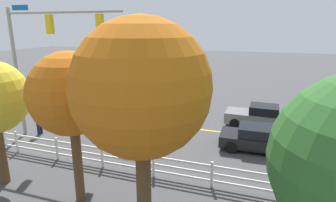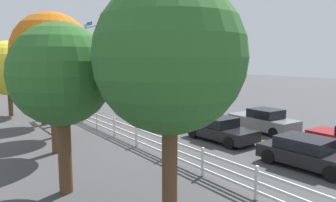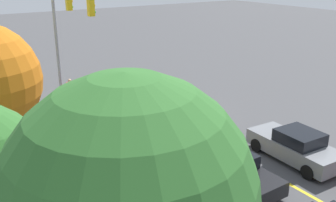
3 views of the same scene
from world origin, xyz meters
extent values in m
plane|color=#444447|center=(0.00, 0.00, 0.00)|extent=(120.00, 120.00, 0.00)
cube|color=gold|center=(-4.00, 0.00, 0.00)|extent=(28.00, 0.16, 0.01)
cylinder|color=gray|center=(6.45, 4.28, 3.75)|extent=(0.20, 0.20, 7.49)
cylinder|color=gray|center=(2.90, 4.28, 7.19)|extent=(7.11, 0.12, 0.12)
cube|color=#0C59B2|center=(5.55, 4.30, 7.47)|extent=(1.10, 0.03, 0.28)
cube|color=gold|center=(3.69, 4.28, 6.59)|extent=(0.32, 0.28, 1.00)
sphere|color=red|center=(3.69, 4.13, 6.91)|extent=(0.17, 0.17, 0.17)
sphere|color=orange|center=(3.69, 4.13, 6.59)|extent=(0.17, 0.17, 0.17)
sphere|color=#148C19|center=(3.69, 4.13, 6.27)|extent=(0.17, 0.17, 0.17)
cube|color=gold|center=(0.62, 4.28, 6.59)|extent=(0.32, 0.28, 1.00)
sphere|color=red|center=(0.62, 4.13, 6.91)|extent=(0.17, 0.17, 0.17)
sphere|color=orange|center=(0.62, 4.13, 6.59)|extent=(0.17, 0.17, 0.17)
sphere|color=#148C19|center=(0.62, 4.13, 6.27)|extent=(0.17, 0.17, 0.17)
cube|color=slate|center=(-0.09, 1.88, 0.57)|extent=(4.20, 2.00, 0.70)
cube|color=black|center=(0.12, 1.88, 1.19)|extent=(1.75, 1.75, 0.53)
cylinder|color=black|center=(-1.52, 1.03, 0.32)|extent=(0.65, 0.24, 0.64)
cylinder|color=black|center=(-1.48, 2.80, 0.32)|extent=(0.65, 0.24, 0.64)
cylinder|color=black|center=(1.30, 0.96, 0.32)|extent=(0.65, 0.24, 0.64)
cylinder|color=black|center=(1.35, 2.73, 0.32)|extent=(0.65, 0.24, 0.64)
cylinder|color=black|center=(-11.24, -1.27, 0.32)|extent=(0.65, 0.24, 0.64)
cylinder|color=black|center=(-11.29, -2.92, 0.32)|extent=(0.65, 0.24, 0.64)
cube|color=slate|center=(-7.31, -1.84, 0.58)|extent=(4.50, 1.94, 0.72)
cube|color=black|center=(-7.53, -1.83, 1.21)|extent=(1.86, 1.67, 0.54)
cylinder|color=black|center=(-5.78, -1.06, 0.32)|extent=(0.65, 0.24, 0.64)
cylinder|color=black|center=(-5.83, -2.72, 0.32)|extent=(0.65, 0.24, 0.64)
cylinder|color=black|center=(-8.79, -0.95, 0.32)|extent=(0.65, 0.24, 0.64)
cylinder|color=black|center=(-8.85, -2.62, 0.32)|extent=(0.65, 0.24, 0.64)
cube|color=black|center=(-7.38, 1.97, 0.52)|extent=(4.20, 1.90, 0.60)
cube|color=black|center=(-7.18, 1.97, 1.08)|extent=(1.85, 1.66, 0.51)
cylinder|color=black|center=(-8.78, 1.10, 0.32)|extent=(0.64, 0.23, 0.64)
cylinder|color=black|center=(-8.82, 2.78, 0.32)|extent=(0.64, 0.23, 0.64)
cylinder|color=black|center=(-5.95, 1.16, 0.32)|extent=(0.64, 0.23, 0.64)
cylinder|color=black|center=(-5.99, 2.84, 0.32)|extent=(0.64, 0.23, 0.64)
cylinder|color=#191E3F|center=(5.60, 4.07, 0.42)|extent=(0.16, 0.16, 0.85)
cylinder|color=#191E3F|center=(5.57, 3.87, 0.42)|extent=(0.16, 0.16, 0.85)
cube|color=red|center=(5.59, 3.97, 1.16)|extent=(0.32, 0.44, 0.62)
sphere|color=tan|center=(5.59, 3.97, 1.58)|extent=(0.22, 0.22, 0.22)
cube|color=white|center=(-8.20, 6.40, 0.57)|extent=(0.10, 0.10, 1.15)
cube|color=white|center=(-5.60, 6.40, 0.57)|extent=(0.10, 0.10, 1.15)
cube|color=white|center=(-3.00, 6.40, 0.57)|extent=(0.10, 0.10, 1.15)
cube|color=white|center=(-0.40, 6.40, 0.57)|extent=(0.10, 0.10, 1.15)
cube|color=white|center=(2.20, 6.40, 0.57)|extent=(0.10, 0.10, 1.15)
cube|color=white|center=(4.80, 6.40, 0.57)|extent=(0.10, 0.10, 1.15)
cube|color=white|center=(-3.00, 6.40, 0.95)|extent=(26.00, 0.06, 0.09)
cube|color=white|center=(-3.00, 6.40, 0.60)|extent=(26.00, 0.06, 0.09)
cube|color=white|center=(-3.00, 6.40, 0.28)|extent=(26.00, 0.06, 0.09)
cylinder|color=brown|center=(-0.98, 8.92, 1.55)|extent=(0.35, 0.35, 3.11)
sphere|color=#C66614|center=(-0.98, 8.92, 4.23)|extent=(2.98, 2.98, 2.98)
cylinder|color=brown|center=(-4.22, 10.16, 1.75)|extent=(0.44, 0.44, 3.50)
sphere|color=#C66614|center=(-4.22, 10.16, 4.92)|extent=(3.79, 3.79, 3.79)
cylinder|color=brown|center=(2.90, 8.90, 1.33)|extent=(0.42, 0.42, 2.67)
camera|label=1|loc=(-7.24, 16.75, 6.51)|focal=29.79mm
camera|label=2|loc=(-19.66, 14.49, 4.60)|focal=33.51mm
camera|label=3|loc=(-17.52, 11.77, 8.41)|focal=41.67mm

